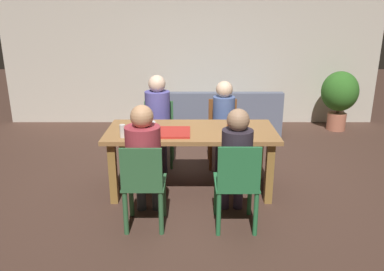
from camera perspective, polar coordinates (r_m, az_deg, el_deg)
ground_plane at (r=4.67m, az=-0.00°, el=-7.98°), size 20.00×20.00×0.00m
back_wall at (r=7.24m, az=0.05°, el=12.26°), size 6.90×0.12×2.65m
dining_table at (r=4.43m, az=-0.00°, el=-0.35°), size 1.93×0.87×0.75m
chair_0 at (r=3.70m, az=6.76°, el=-7.15°), size 0.41×0.46×0.90m
person_0 at (r=3.76m, az=6.61°, el=-3.17°), size 0.30×0.54×1.19m
chair_1 at (r=5.34m, az=-4.84°, el=1.06°), size 0.42×0.39×0.86m
person_1 at (r=5.15m, az=-5.03°, el=3.20°), size 0.33×0.49×1.25m
chair_2 at (r=5.33m, az=4.69°, el=0.97°), size 0.41×0.46×0.89m
person_2 at (r=5.13m, az=4.88°, el=2.58°), size 0.29×0.51×1.17m
chair_3 at (r=3.72m, az=-7.06°, el=-7.34°), size 0.40×0.42×0.88m
person_3 at (r=3.74m, az=-6.98°, el=-2.90°), size 0.34×0.53×1.23m
pizza_box_0 at (r=4.27m, az=-2.86°, el=0.48°), size 0.40×0.40×0.02m
plate_0 at (r=4.41m, az=7.26°, el=0.85°), size 0.25×0.25×0.01m
plate_1 at (r=4.69m, az=-6.77°, el=1.94°), size 0.24×0.24×0.03m
drinking_glass_0 at (r=4.16m, az=5.78°, el=0.75°), size 0.07×0.07×0.14m
drinking_glass_1 at (r=4.18m, az=-10.11°, el=0.66°), size 0.06×0.06×0.14m
couch at (r=6.67m, az=4.25°, el=2.64°), size 2.00×0.81×0.79m
potted_plant at (r=7.29m, az=21.11°, el=5.68°), size 0.63×0.63×1.05m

